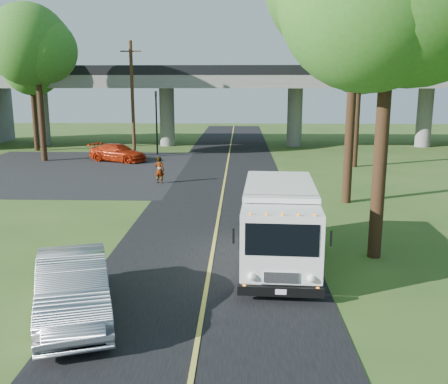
{
  "coord_description": "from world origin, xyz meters",
  "views": [
    {
      "loc": [
        0.95,
        -15.24,
        5.72
      ],
      "look_at": [
        0.31,
        3.81,
        1.6
      ],
      "focal_mm": 40.0,
      "sensor_mm": 36.0,
      "label": 1
    }
  ],
  "objects_px": {
    "traffic_signal": "(156,116)",
    "tree_left_far": "(32,64)",
    "pedestrian": "(160,170)",
    "utility_pole": "(132,99)",
    "red_sedan": "(118,153)",
    "tree_left_lot": "(38,54)",
    "step_van": "(279,223)",
    "silver_sedan": "(73,287)",
    "tree_right_far": "(364,45)"
  },
  "relations": [
    {
      "from": "utility_pole",
      "to": "red_sedan",
      "type": "relative_size",
      "value": 1.98
    },
    {
      "from": "tree_left_far",
      "to": "pedestrian",
      "type": "bearing_deg",
      "value": -47.83
    },
    {
      "from": "utility_pole",
      "to": "step_van",
      "type": "bearing_deg",
      "value": -67.86
    },
    {
      "from": "utility_pole",
      "to": "step_van",
      "type": "distance_m",
      "value": 25.94
    },
    {
      "from": "tree_right_far",
      "to": "silver_sedan",
      "type": "relative_size",
      "value": 2.31
    },
    {
      "from": "tree_left_lot",
      "to": "pedestrian",
      "type": "xyz_separation_m",
      "value": [
        9.99,
        -8.35,
        -7.11
      ]
    },
    {
      "from": "tree_left_lot",
      "to": "tree_right_far",
      "type": "bearing_deg",
      "value": -4.97
    },
    {
      "from": "utility_pole",
      "to": "tree_left_far",
      "type": "height_order",
      "value": "tree_left_far"
    },
    {
      "from": "traffic_signal",
      "to": "tree_left_far",
      "type": "relative_size",
      "value": 0.53
    },
    {
      "from": "tree_left_lot",
      "to": "step_van",
      "type": "height_order",
      "value": "tree_left_lot"
    },
    {
      "from": "tree_left_far",
      "to": "step_van",
      "type": "height_order",
      "value": "tree_left_far"
    },
    {
      "from": "utility_pole",
      "to": "tree_left_lot",
      "type": "distance_m",
      "value": 7.43
    },
    {
      "from": "utility_pole",
      "to": "step_van",
      "type": "relative_size",
      "value": 1.44
    },
    {
      "from": "traffic_signal",
      "to": "tree_left_far",
      "type": "bearing_deg",
      "value": 170.35
    },
    {
      "from": "red_sedan",
      "to": "pedestrian",
      "type": "distance_m",
      "value": 9.6
    },
    {
      "from": "tree_left_lot",
      "to": "silver_sedan",
      "type": "xyz_separation_m",
      "value": [
        10.59,
        -25.58,
        -7.12
      ]
    },
    {
      "from": "tree_left_lot",
      "to": "red_sedan",
      "type": "distance_m",
      "value": 9.08
    },
    {
      "from": "tree_left_far",
      "to": "tree_left_lot",
      "type": "bearing_deg",
      "value": -63.43
    },
    {
      "from": "pedestrian",
      "to": "red_sedan",
      "type": "bearing_deg",
      "value": -48.43
    },
    {
      "from": "pedestrian",
      "to": "tree_right_far",
      "type": "bearing_deg",
      "value": -140.47
    },
    {
      "from": "tree_left_lot",
      "to": "step_van",
      "type": "bearing_deg",
      "value": -53.58
    },
    {
      "from": "utility_pole",
      "to": "tree_left_lot",
      "type": "xyz_separation_m",
      "value": [
        -6.29,
        -2.16,
        3.31
      ]
    },
    {
      "from": "tree_right_far",
      "to": "tree_left_far",
      "type": "relative_size",
      "value": 1.11
    },
    {
      "from": "utility_pole",
      "to": "tree_right_far",
      "type": "relative_size",
      "value": 0.82
    },
    {
      "from": "step_van",
      "to": "traffic_signal",
      "type": "bearing_deg",
      "value": 110.7
    },
    {
      "from": "traffic_signal",
      "to": "silver_sedan",
      "type": "relative_size",
      "value": 1.09
    },
    {
      "from": "tree_right_far",
      "to": "tree_left_far",
      "type": "distance_m",
      "value": 27.22
    },
    {
      "from": "tree_left_far",
      "to": "step_van",
      "type": "bearing_deg",
      "value": -55.54
    },
    {
      "from": "utility_pole",
      "to": "tree_left_far",
      "type": "distance_m",
      "value": 10.45
    },
    {
      "from": "utility_pole",
      "to": "silver_sedan",
      "type": "xyz_separation_m",
      "value": [
        4.3,
        -27.74,
        -3.81
      ]
    },
    {
      "from": "traffic_signal",
      "to": "utility_pole",
      "type": "xyz_separation_m",
      "value": [
        -1.5,
        -2.0,
        1.4
      ]
    },
    {
      "from": "tree_left_lot",
      "to": "pedestrian",
      "type": "relative_size",
      "value": 6.6
    },
    {
      "from": "utility_pole",
      "to": "tree_right_far",
      "type": "xyz_separation_m",
      "value": [
        16.71,
        -4.16,
        3.71
      ]
    },
    {
      "from": "red_sedan",
      "to": "pedestrian",
      "type": "xyz_separation_m",
      "value": [
        4.51,
        -8.47,
        0.13
      ]
    },
    {
      "from": "traffic_signal",
      "to": "tree_left_far",
      "type": "distance_m",
      "value": 11.75
    },
    {
      "from": "step_van",
      "to": "red_sedan",
      "type": "xyz_separation_m",
      "value": [
        -10.52,
        21.8,
        -0.74
      ]
    },
    {
      "from": "step_van",
      "to": "utility_pole",
      "type": "bearing_deg",
      "value": 115.23
    },
    {
      "from": "tree_left_far",
      "to": "red_sedan",
      "type": "distance_m",
      "value": 12.35
    },
    {
      "from": "traffic_signal",
      "to": "tree_left_far",
      "type": "height_order",
      "value": "tree_left_far"
    },
    {
      "from": "tree_left_far",
      "to": "silver_sedan",
      "type": "bearing_deg",
      "value": -66.71
    },
    {
      "from": "silver_sedan",
      "to": "utility_pole",
      "type": "bearing_deg",
      "value": 80.05
    },
    {
      "from": "pedestrian",
      "to": "utility_pole",
      "type": "bearing_deg",
      "value": -57.09
    },
    {
      "from": "red_sedan",
      "to": "tree_right_far",
      "type": "bearing_deg",
      "value": -74.81
    },
    {
      "from": "utility_pole",
      "to": "tree_left_far",
      "type": "bearing_deg",
      "value": 157.57
    },
    {
      "from": "tree_left_lot",
      "to": "step_van",
      "type": "relative_size",
      "value": 1.68
    },
    {
      "from": "red_sedan",
      "to": "step_van",
      "type": "bearing_deg",
      "value": -132.15
    },
    {
      "from": "tree_left_lot",
      "to": "step_van",
      "type": "xyz_separation_m",
      "value": [
        16.0,
        -21.68,
        -6.5
      ]
    },
    {
      "from": "red_sedan",
      "to": "silver_sedan",
      "type": "relative_size",
      "value": 0.96
    },
    {
      "from": "traffic_signal",
      "to": "red_sedan",
      "type": "xyz_separation_m",
      "value": [
        -2.31,
        -4.04,
        -2.54
      ]
    },
    {
      "from": "tree_right_far",
      "to": "pedestrian",
      "type": "xyz_separation_m",
      "value": [
        -13.01,
        -6.35,
        -7.51
      ]
    }
  ]
}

